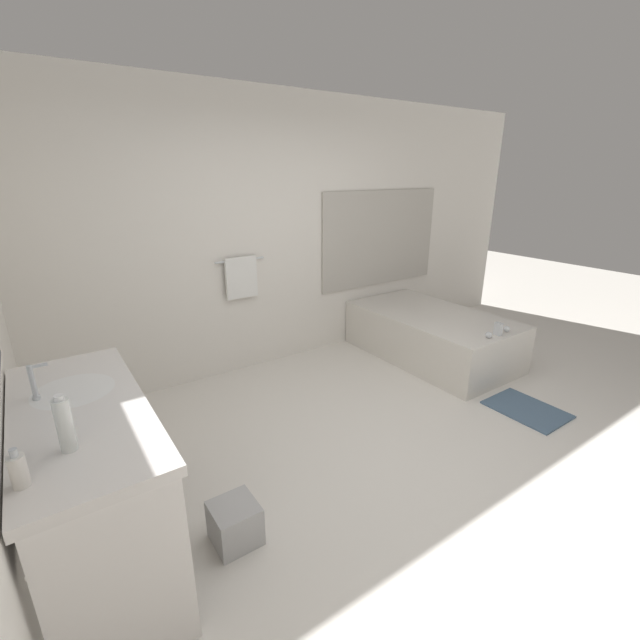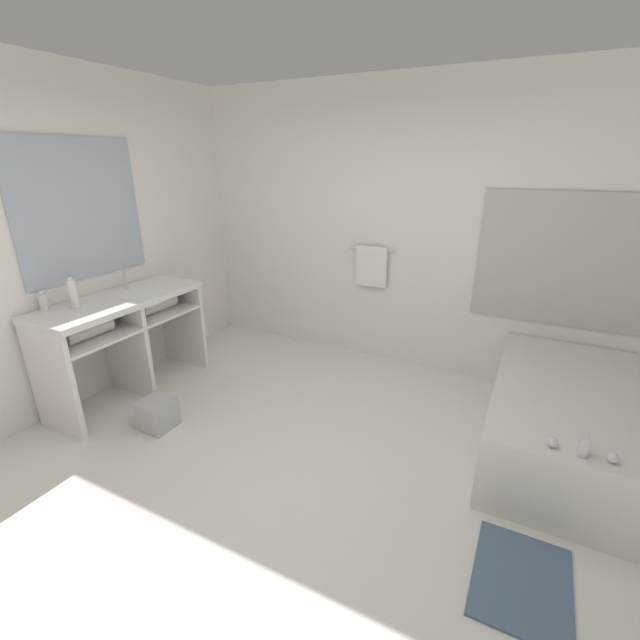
% 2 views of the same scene
% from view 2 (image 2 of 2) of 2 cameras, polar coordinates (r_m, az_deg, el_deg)
% --- Properties ---
extents(ground_plane, '(16.00, 16.00, 0.00)m').
position_cam_2_polar(ground_plane, '(2.91, -4.22, -22.37)').
color(ground_plane, silver).
rests_on(ground_plane, ground).
extents(wall_back_with_blinds, '(7.40, 0.13, 2.70)m').
position_cam_2_polar(wall_back_with_blinds, '(4.22, 12.05, 11.50)').
color(wall_back_with_blinds, white).
rests_on(wall_back_with_blinds, ground_plane).
extents(wall_left_with_mirror, '(0.08, 7.40, 2.70)m').
position_cam_2_polar(wall_left_with_mirror, '(3.88, -34.56, 7.71)').
color(wall_left_with_mirror, white).
rests_on(wall_left_with_mirror, ground_plane).
extents(vanity_counter, '(0.57, 1.39, 0.90)m').
position_cam_2_polar(vanity_counter, '(4.03, -24.42, -0.41)').
color(vanity_counter, white).
rests_on(vanity_counter, ground_plane).
extents(sink_faucet, '(0.09, 0.04, 0.18)m').
position_cam_2_polar(sink_faucet, '(4.17, -24.54, 4.97)').
color(sink_faucet, silver).
rests_on(sink_faucet, vanity_counter).
extents(bathtub, '(1.00, 1.77, 0.62)m').
position_cam_2_polar(bathtub, '(3.56, 30.16, -11.10)').
color(bathtub, silver).
rests_on(bathtub, ground_plane).
extents(water_bottle_1, '(0.06, 0.06, 0.24)m').
position_cam_2_polar(water_bottle_1, '(3.79, -30.06, 3.04)').
color(water_bottle_1, silver).
rests_on(water_bottle_1, vanity_counter).
extents(soap_dispenser, '(0.06, 0.06, 0.15)m').
position_cam_2_polar(soap_dispenser, '(3.87, -32.97, 2.00)').
color(soap_dispenser, white).
rests_on(soap_dispenser, vanity_counter).
extents(waste_bin, '(0.25, 0.25, 0.24)m').
position_cam_2_polar(waste_bin, '(3.65, -20.89, -11.60)').
color(waste_bin, '#B2B2B2').
rests_on(waste_bin, ground_plane).
extents(bath_mat, '(0.46, 0.61, 0.02)m').
position_cam_2_polar(bath_mat, '(2.70, 25.28, -28.93)').
color(bath_mat, slate).
rests_on(bath_mat, ground_plane).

